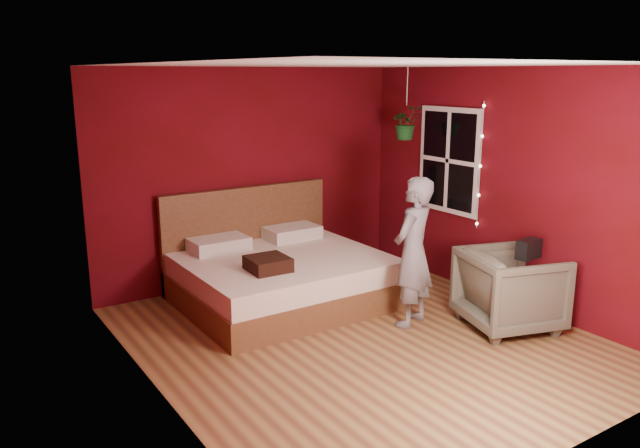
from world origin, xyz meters
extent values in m
plane|color=olive|center=(0.00, 0.00, 0.00)|extent=(4.50, 4.50, 0.00)
cube|color=maroon|center=(0.00, 2.26, 1.30)|extent=(4.00, 0.02, 2.60)
cube|color=maroon|center=(0.00, -2.26, 1.30)|extent=(4.00, 0.02, 2.60)
cube|color=maroon|center=(-2.01, 0.00, 1.30)|extent=(0.02, 4.50, 2.60)
cube|color=maroon|center=(2.01, 0.00, 1.30)|extent=(0.02, 4.50, 2.60)
cube|color=white|center=(0.00, 0.00, 2.61)|extent=(4.00, 4.50, 0.02)
cube|color=white|center=(1.97, 0.90, 1.50)|extent=(0.04, 0.97, 1.27)
cube|color=black|center=(1.96, 0.90, 1.50)|extent=(0.02, 0.85, 1.15)
cube|color=white|center=(1.95, 0.90, 1.50)|extent=(0.03, 0.05, 1.15)
cube|color=white|center=(1.95, 0.90, 1.50)|extent=(0.03, 0.85, 0.05)
cylinder|color=silver|center=(1.94, 0.38, 1.50)|extent=(0.01, 0.01, 1.45)
sphere|color=#FFF2CC|center=(1.94, 0.38, 0.83)|extent=(0.04, 0.04, 0.04)
sphere|color=#FFF2CC|center=(1.94, 0.38, 1.16)|extent=(0.04, 0.04, 0.04)
sphere|color=#FFF2CC|center=(1.94, 0.38, 1.50)|extent=(0.04, 0.04, 0.04)
sphere|color=#FFF2CC|center=(1.94, 0.38, 1.84)|extent=(0.04, 0.04, 0.04)
sphere|color=#FFF2CC|center=(1.94, 0.38, 2.17)|extent=(0.04, 0.04, 0.04)
cube|color=brown|center=(-0.14, 1.28, 0.15)|extent=(2.17, 1.84, 0.30)
cube|color=white|center=(-0.14, 1.28, 0.42)|extent=(2.13, 1.81, 0.24)
cube|color=brown|center=(-0.14, 2.16, 0.60)|extent=(2.17, 0.09, 1.19)
cube|color=silver|center=(-0.63, 1.90, 0.62)|extent=(0.65, 0.41, 0.15)
cube|color=silver|center=(0.35, 1.90, 0.62)|extent=(0.65, 0.41, 0.15)
imported|color=slate|center=(0.66, 0.03, 0.77)|extent=(0.66, 0.55, 1.54)
imported|color=#5D5B49|center=(1.42, -0.59, 0.40)|extent=(1.11, 1.09, 0.81)
cube|color=black|center=(1.35, -0.82, 0.90)|extent=(0.27, 0.15, 0.18)
cube|color=black|center=(-0.52, 0.94, 0.61)|extent=(0.42, 0.42, 0.14)
cylinder|color=silver|center=(1.58, 1.26, 2.37)|extent=(0.01, 0.01, 0.45)
imported|color=#1B6127|center=(1.58, 1.26, 1.94)|extent=(0.45, 0.41, 0.41)
camera|label=1|loc=(-3.45, -4.49, 2.53)|focal=35.00mm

